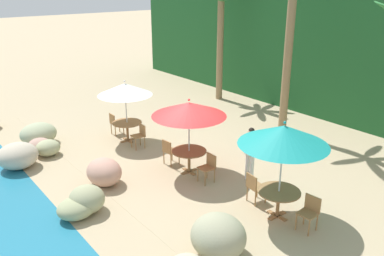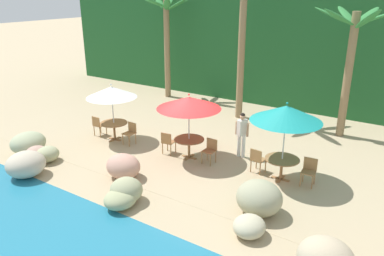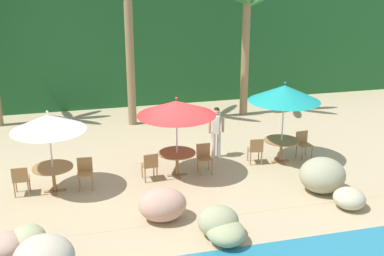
% 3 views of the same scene
% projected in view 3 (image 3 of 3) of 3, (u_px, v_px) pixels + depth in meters
% --- Properties ---
extents(ground_plane, '(120.00, 120.00, 0.00)m').
position_uv_depth(ground_plane, '(181.00, 177.00, 14.45)').
color(ground_plane, tan).
extents(terrace_deck, '(18.00, 5.20, 0.01)m').
position_uv_depth(terrace_deck, '(181.00, 177.00, 14.45)').
color(terrace_deck, tan).
rests_on(terrace_deck, ground).
extents(foliage_backdrop, '(28.00, 2.40, 6.00)m').
position_uv_depth(foliage_backdrop, '(135.00, 34.00, 21.74)').
color(foliage_backdrop, '#1E5628').
rests_on(foliage_backdrop, ground).
extents(rock_seawall, '(17.63, 3.37, 0.97)m').
position_uv_depth(rock_seawall, '(219.00, 214.00, 11.52)').
color(rock_seawall, tan).
rests_on(rock_seawall, ground).
extents(umbrella_white, '(2.00, 2.00, 2.35)m').
position_uv_depth(umbrella_white, '(48.00, 123.00, 12.88)').
color(umbrella_white, silver).
rests_on(umbrella_white, ground).
extents(dining_table_white, '(1.10, 1.10, 0.74)m').
position_uv_depth(dining_table_white, '(53.00, 171.00, 13.33)').
color(dining_table_white, olive).
rests_on(dining_table_white, ground).
extents(chair_white_seaward, '(0.45, 0.46, 0.87)m').
position_uv_depth(chair_white_seaward, '(85.00, 171.00, 13.59)').
color(chair_white_seaward, '#9E7042').
rests_on(chair_white_seaward, ground).
extents(chair_white_inland, '(0.43, 0.44, 0.87)m').
position_uv_depth(chair_white_inland, '(21.00, 179.00, 13.10)').
color(chair_white_inland, '#9E7042').
rests_on(chair_white_inland, ground).
extents(umbrella_red, '(2.29, 2.29, 2.43)m').
position_uv_depth(umbrella_red, '(177.00, 108.00, 13.87)').
color(umbrella_red, silver).
rests_on(umbrella_red, ground).
extents(dining_table_red, '(1.10, 1.10, 0.74)m').
position_uv_depth(dining_table_red, '(177.00, 156.00, 14.34)').
color(dining_table_red, olive).
rests_on(dining_table_red, ground).
extents(chair_red_seaward, '(0.43, 0.43, 0.87)m').
position_uv_depth(chair_red_seaward, '(204.00, 156.00, 14.65)').
color(chair_red_seaward, '#9E7042').
rests_on(chair_red_seaward, ground).
extents(chair_red_inland, '(0.46, 0.47, 0.87)m').
position_uv_depth(chair_red_inland, '(150.00, 165.00, 14.02)').
color(chair_red_inland, '#9E7042').
rests_on(chair_red_inland, ground).
extents(umbrella_teal, '(2.22, 2.22, 2.62)m').
position_uv_depth(umbrella_teal, '(285.00, 93.00, 14.83)').
color(umbrella_teal, silver).
rests_on(umbrella_teal, ground).
extents(dining_table_teal, '(1.10, 1.10, 0.74)m').
position_uv_depth(dining_table_teal, '(281.00, 144.00, 15.36)').
color(dining_table_teal, olive).
rests_on(dining_table_teal, ground).
extents(chair_teal_seaward, '(0.46, 0.46, 0.87)m').
position_uv_depth(chair_teal_seaward, '(303.00, 143.00, 15.74)').
color(chair_teal_seaward, '#9E7042').
rests_on(chair_teal_seaward, ground).
extents(chair_teal_inland, '(0.47, 0.48, 0.87)m').
position_uv_depth(chair_teal_inland, '(256.00, 149.00, 15.20)').
color(chair_teal_inland, '#9E7042').
rests_on(chair_teal_inland, ground).
extents(palm_tree_second, '(3.30, 3.02, 7.19)m').
position_uv_depth(palm_tree_second, '(128.00, 0.00, 17.68)').
color(palm_tree_second, olive).
rests_on(palm_tree_second, ground).
extents(palm_tree_third, '(3.17, 2.95, 5.22)m').
position_uv_depth(palm_tree_third, '(246.00, 29.00, 19.29)').
color(palm_tree_third, olive).
rests_on(palm_tree_third, ground).
extents(waiter_in_white, '(0.52, 0.39, 1.70)m').
position_uv_depth(waiter_in_white, '(216.00, 128.00, 15.61)').
color(waiter_in_white, white).
rests_on(waiter_in_white, ground).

